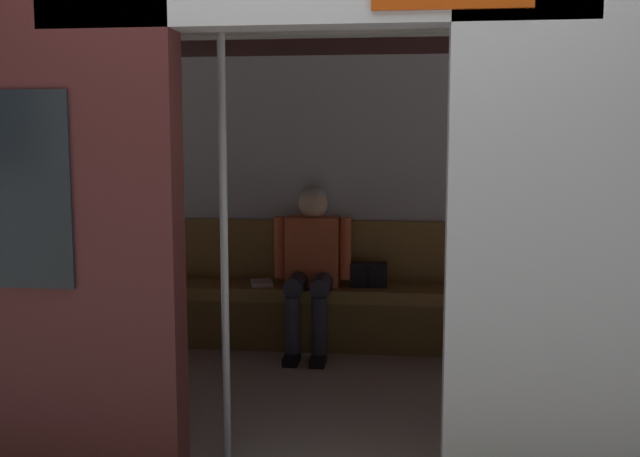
{
  "coord_description": "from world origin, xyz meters",
  "views": [
    {
      "loc": [
        -0.36,
        2.75,
        1.5
      ],
      "look_at": [
        0.12,
        -1.36,
        1.0
      ],
      "focal_mm": 41.36,
      "sensor_mm": 36.0,
      "label": 1
    }
  ],
  "objects": [
    {
      "name": "book",
      "position": [
        0.67,
        -2.43,
        0.46
      ],
      "size": [
        0.2,
        0.25,
        0.03
      ],
      "primitive_type": "cube",
      "rotation": [
        0.0,
        0.0,
        0.27
      ],
      "color": "silver",
      "rests_on": "bench_seat"
    },
    {
      "name": "train_car",
      "position": [
        0.07,
        -1.3,
        1.5
      ],
      "size": [
        6.4,
        2.93,
        2.23
      ],
      "color": "silver",
      "rests_on": "ground_plane"
    },
    {
      "name": "person_seated",
      "position": [
        0.3,
        -2.36,
        0.67
      ],
      "size": [
        0.55,
        0.67,
        1.18
      ],
      "color": "#CC5933",
      "rests_on": "ground_plane"
    },
    {
      "name": "handbag",
      "position": [
        -0.11,
        -2.47,
        0.53
      ],
      "size": [
        0.26,
        0.15,
        0.17
      ],
      "color": "black",
      "rests_on": "bench_seat"
    },
    {
      "name": "bench_seat",
      "position": [
        0.0,
        -2.42,
        0.34
      ],
      "size": [
        3.12,
        0.44,
        0.45
      ],
      "color": "olive",
      "rests_on": "ground_plane"
    },
    {
      "name": "grab_pole_door",
      "position": [
        0.45,
        -0.47,
        1.05
      ],
      "size": [
        0.04,
        0.04,
        2.09
      ],
      "primitive_type": "cylinder",
      "color": "silver",
      "rests_on": "ground_plane"
    }
  ]
}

